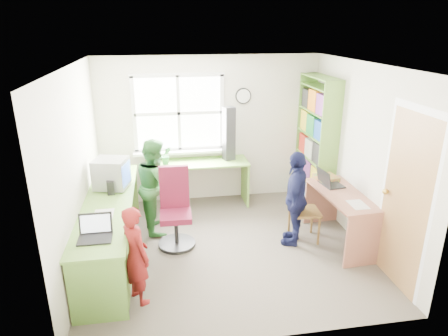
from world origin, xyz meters
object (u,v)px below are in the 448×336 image
object	(u,v)px
crt_monitor	(111,174)
potted_plant	(166,155)
laptop_right	(328,181)
person_green	(156,186)
cd_tower	(229,134)
bookshelf	(316,146)
wooden_chair	(300,208)
laptop_left	(95,232)
l_desk	(124,235)
swivel_chair	(175,212)
right_desk	(343,207)
person_red	(136,255)
person_navy	(296,198)

from	to	relation	value
crt_monitor	potted_plant	distance (m)	1.16
laptop_right	person_green	xyz separation A→B (m)	(-2.38, 0.48, -0.10)
cd_tower	potted_plant	bearing A→B (deg)	166.66
bookshelf	wooden_chair	size ratio (longest dim) A/B	2.35
laptop_left	laptop_right	distance (m)	3.16
l_desk	swivel_chair	xyz separation A→B (m)	(0.64, 0.51, 0.01)
crt_monitor	person_green	world-z (taller)	person_green
l_desk	laptop_left	size ratio (longest dim) A/B	8.62
bookshelf	laptop_left	size ratio (longest dim) A/B	6.14
swivel_chair	cd_tower	bearing A→B (deg)	53.80
right_desk	potted_plant	xyz separation A→B (m)	(-2.30, 1.50, 0.37)
laptop_left	potted_plant	bearing A→B (deg)	70.02
right_desk	bookshelf	xyz separation A→B (m)	(0.08, 1.28, 0.48)
right_desk	crt_monitor	xyz separation A→B (m)	(-3.05, 0.62, 0.43)
wooden_chair	bookshelf	bearing A→B (deg)	65.63
l_desk	person_red	bearing A→B (deg)	-74.16
person_navy	person_red	bearing A→B (deg)	-41.24
potted_plant	laptop_left	bearing A→B (deg)	-109.71
bookshelf	laptop_right	world-z (taller)	bookshelf
right_desk	laptop_right	world-z (taller)	laptop_right
person_navy	bookshelf	bearing A→B (deg)	173.50
person_green	potted_plant	bearing A→B (deg)	-21.83
crt_monitor	cd_tower	world-z (taller)	cd_tower
l_desk	laptop_right	xyz separation A→B (m)	(2.77, 0.49, 0.32)
swivel_chair	laptop_right	world-z (taller)	swivel_chair
right_desk	person_green	xyz separation A→B (m)	(-2.48, 0.78, 0.16)
wooden_chair	person_red	bearing A→B (deg)	-150.99
crt_monitor	person_navy	distance (m)	2.49
l_desk	bookshelf	xyz separation A→B (m)	(2.96, 1.47, 0.55)
right_desk	laptop_right	bearing A→B (deg)	105.61
person_green	laptop_left	bearing A→B (deg)	149.61
cd_tower	laptop_left	bearing A→B (deg)	-145.62
person_red	laptop_left	bearing A→B (deg)	43.72
crt_monitor	person_navy	bearing A→B (deg)	1.51
cd_tower	l_desk	bearing A→B (deg)	-149.30
cd_tower	person_navy	size ratio (longest dim) A/B	0.66
bookshelf	crt_monitor	world-z (taller)	bookshelf
person_red	person_navy	bearing A→B (deg)	-98.12
swivel_chair	person_navy	distance (m)	1.62
right_desk	laptop_right	xyz separation A→B (m)	(-0.10, 0.30, 0.25)
bookshelf	potted_plant	size ratio (longest dim) A/B	7.32
l_desk	cd_tower	world-z (taller)	cd_tower
swivel_chair	laptop_left	distance (m)	1.39
bookshelf	potted_plant	distance (m)	2.40
swivel_chair	person_navy	xyz separation A→B (m)	(1.59, -0.23, 0.19)
bookshelf	laptop_right	distance (m)	1.02
l_desk	laptop_left	world-z (taller)	laptop_left
swivel_chair	cd_tower	size ratio (longest dim) A/B	1.24
bookshelf	person_green	world-z (taller)	bookshelf
right_desk	crt_monitor	size ratio (longest dim) A/B	2.60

